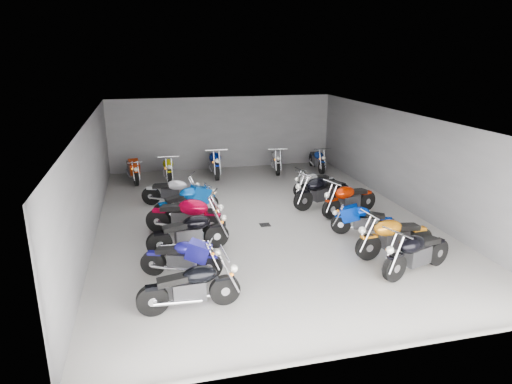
# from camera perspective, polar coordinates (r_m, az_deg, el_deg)

# --- Properties ---
(ground) EXTENTS (14.00, 14.00, 0.00)m
(ground) POSITION_cam_1_polar(r_m,az_deg,el_deg) (14.52, 0.63, -3.45)
(ground) COLOR gray
(ground) RESTS_ON ground
(wall_back) EXTENTS (10.00, 0.10, 3.20)m
(wall_back) POSITION_cam_1_polar(r_m,az_deg,el_deg) (20.75, -4.19, 7.37)
(wall_back) COLOR slate
(wall_back) RESTS_ON ground
(wall_left) EXTENTS (0.10, 14.00, 3.20)m
(wall_left) POSITION_cam_1_polar(r_m,az_deg,el_deg) (13.72, -20.03, 1.27)
(wall_left) COLOR slate
(wall_left) RESTS_ON ground
(wall_right) EXTENTS (0.10, 14.00, 3.20)m
(wall_right) POSITION_cam_1_polar(r_m,az_deg,el_deg) (16.00, 18.31, 3.60)
(wall_right) COLOR slate
(wall_right) RESTS_ON ground
(ceiling) EXTENTS (10.00, 14.00, 0.04)m
(ceiling) POSITION_cam_1_polar(r_m,az_deg,el_deg) (13.72, 0.67, 9.24)
(ceiling) COLOR black
(ceiling) RESTS_ON wall_back
(drain_grate) EXTENTS (0.32, 0.32, 0.01)m
(drain_grate) POSITION_cam_1_polar(r_m,az_deg,el_deg) (14.07, 1.13, -4.12)
(drain_grate) COLOR black
(drain_grate) RESTS_ON ground
(motorcycle_left_a) EXTENTS (2.15, 0.44, 0.94)m
(motorcycle_left_a) POSITION_cam_1_polar(r_m,az_deg,el_deg) (9.60, -8.19, -11.64)
(motorcycle_left_a) COLOR black
(motorcycle_left_a) RESTS_ON ground
(motorcycle_left_b) EXTENTS (1.89, 0.81, 0.87)m
(motorcycle_left_b) POSITION_cam_1_polar(r_m,az_deg,el_deg) (10.95, -9.21, -8.15)
(motorcycle_left_b) COLOR black
(motorcycle_left_b) RESTS_ON ground
(motorcycle_left_c) EXTENTS (2.22, 0.52, 0.98)m
(motorcycle_left_c) POSITION_cam_1_polar(r_m,az_deg,el_deg) (12.21, -8.33, -5.05)
(motorcycle_left_c) COLOR black
(motorcycle_left_c) RESTS_ON ground
(motorcycle_left_d) EXTENTS (2.24, 1.11, 1.05)m
(motorcycle_left_d) POSITION_cam_1_polar(r_m,az_deg,el_deg) (13.33, -8.72, -2.96)
(motorcycle_left_d) COLOR black
(motorcycle_left_d) RESTS_ON ground
(motorcycle_left_e) EXTENTS (2.16, 0.84, 0.98)m
(motorcycle_left_e) POSITION_cam_1_polar(r_m,az_deg,el_deg) (14.57, -8.61, -1.35)
(motorcycle_left_e) COLOR black
(motorcycle_left_e) RESTS_ON ground
(motorcycle_left_f) EXTENTS (2.01, 0.91, 0.93)m
(motorcycle_left_f) POSITION_cam_1_polar(r_m,az_deg,el_deg) (15.91, -10.45, 0.04)
(motorcycle_left_f) COLOR black
(motorcycle_left_f) RESTS_ON ground
(motorcycle_right_a) EXTENTS (2.16, 0.88, 0.99)m
(motorcycle_right_a) POSITION_cam_1_polar(r_m,az_deg,el_deg) (11.59, 19.43, -7.14)
(motorcycle_right_a) COLOR black
(motorcycle_right_a) RESTS_ON ground
(motorcycle_right_b) EXTENTS (2.26, 0.50, 0.99)m
(motorcycle_right_b) POSITION_cam_1_polar(r_m,az_deg,el_deg) (12.36, 16.86, -5.32)
(motorcycle_right_b) COLOR black
(motorcycle_right_b) RESTS_ON ground
(motorcycle_right_c) EXTENTS (1.78, 0.90, 0.84)m
(motorcycle_right_c) POSITION_cam_1_polar(r_m,az_deg,el_deg) (13.53, 13.26, -3.45)
(motorcycle_right_c) COLOR black
(motorcycle_right_c) RESTS_ON ground
(motorcycle_right_d) EXTENTS (2.14, 0.81, 0.97)m
(motorcycle_right_d) POSITION_cam_1_polar(r_m,az_deg,el_deg) (15.09, 11.54, -0.88)
(motorcycle_right_d) COLOR black
(motorcycle_right_d) RESTS_ON ground
(motorcycle_right_e) EXTENTS (2.28, 0.82, 1.03)m
(motorcycle_right_e) POSITION_cam_1_polar(r_m,az_deg,el_deg) (15.69, 8.23, 0.11)
(motorcycle_right_e) COLOR black
(motorcycle_right_e) RESTS_ON ground
(motorcycle_right_f) EXTENTS (1.85, 0.64, 0.83)m
(motorcycle_right_f) POSITION_cam_1_polar(r_m,az_deg,el_deg) (17.05, 7.33, 1.16)
(motorcycle_right_f) COLOR black
(motorcycle_right_f) RESTS_ON ground
(motorcycle_back_a) EXTENTS (0.56, 2.12, 0.94)m
(motorcycle_back_a) POSITION_cam_1_polar(r_m,az_deg,el_deg) (19.29, -15.17, 2.76)
(motorcycle_back_a) COLOR black
(motorcycle_back_a) RESTS_ON ground
(motorcycle_back_b) EXTENTS (0.42, 2.18, 0.96)m
(motorcycle_back_b) POSITION_cam_1_polar(r_m,az_deg,el_deg) (19.03, -10.93, 2.89)
(motorcycle_back_b) COLOR black
(motorcycle_back_b) RESTS_ON ground
(motorcycle_back_c) EXTENTS (0.48, 2.37, 1.04)m
(motorcycle_back_c) POSITION_cam_1_polar(r_m,az_deg,el_deg) (19.58, -5.20, 3.67)
(motorcycle_back_c) COLOR black
(motorcycle_back_c) RESTS_ON ground
(motorcycle_back_e) EXTENTS (0.56, 2.13, 0.94)m
(motorcycle_back_e) POSITION_cam_1_polar(r_m,az_deg,el_deg) (20.22, 2.54, 4.00)
(motorcycle_back_e) COLOR black
(motorcycle_back_e) RESTS_ON ground
(motorcycle_back_f) EXTENTS (0.44, 2.05, 0.90)m
(motorcycle_back_f) POSITION_cam_1_polar(r_m,az_deg,el_deg) (20.60, 7.65, 4.05)
(motorcycle_back_f) COLOR black
(motorcycle_back_f) RESTS_ON ground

